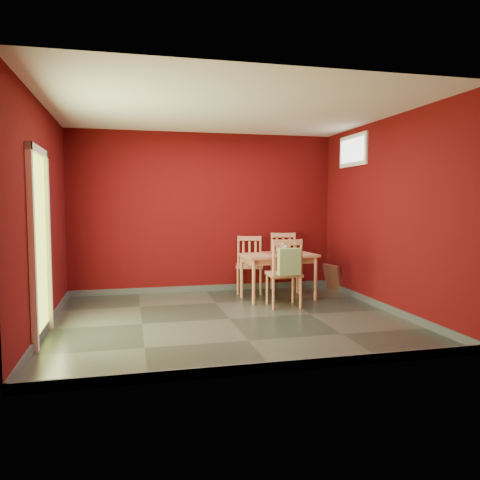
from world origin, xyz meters
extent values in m
plane|color=#2D342D|center=(0.00, 0.00, 0.00)|extent=(4.50, 4.50, 0.00)
plane|color=#4D0809|center=(0.00, 2.00, 1.35)|extent=(4.50, 0.00, 4.50)
plane|color=#4D0809|center=(0.00, -2.00, 1.35)|extent=(4.50, 0.00, 4.50)
plane|color=#4D0809|center=(-2.25, 0.00, 1.35)|extent=(0.00, 4.00, 4.00)
plane|color=#4D0809|center=(2.25, 0.00, 1.35)|extent=(0.00, 4.00, 4.00)
plane|color=white|center=(0.00, 0.00, 2.70)|extent=(4.50, 4.50, 0.00)
cube|color=#3F4244|center=(0.00, 1.99, 0.05)|extent=(4.50, 0.02, 0.10)
cube|color=#3F4244|center=(0.00, -1.99, 0.05)|extent=(4.50, 0.02, 0.10)
cube|color=#3F4244|center=(-2.24, 0.00, 0.05)|extent=(0.03, 4.00, 0.10)
cube|color=#3F4244|center=(2.24, 0.00, 0.05)|extent=(0.03, 4.00, 0.10)
cube|color=#B7D838|center=(-2.24, -0.40, 1.02)|extent=(0.02, 0.85, 2.05)
cube|color=white|center=(-2.21, -0.86, 1.06)|extent=(0.06, 0.08, 2.13)
cube|color=white|center=(-2.21, 0.06, 1.06)|extent=(0.06, 0.08, 2.13)
cube|color=white|center=(-2.21, -0.40, 2.09)|extent=(0.06, 1.01, 0.08)
cube|color=white|center=(2.23, 1.00, 2.35)|extent=(0.03, 0.90, 0.50)
cube|color=white|center=(2.21, 1.00, 2.35)|extent=(0.02, 0.76, 0.36)
cube|color=silver|center=(1.60, 1.99, 0.30)|extent=(0.08, 0.02, 0.12)
cube|color=tan|center=(1.02, 1.08, 0.70)|extent=(1.20, 0.77, 0.04)
cube|color=tan|center=(1.02, 1.08, 0.63)|extent=(1.08, 0.65, 0.10)
cylinder|color=tan|center=(0.53, 0.75, 0.34)|extent=(0.05, 0.05, 0.68)
cylinder|color=tan|center=(0.48, 1.31, 0.34)|extent=(0.05, 0.05, 0.68)
cylinder|color=tan|center=(1.56, 0.85, 0.34)|extent=(0.05, 0.05, 0.68)
cylinder|color=tan|center=(1.51, 1.40, 0.34)|extent=(0.05, 0.05, 0.68)
cube|color=brown|center=(1.02, 1.08, 0.72)|extent=(0.40, 0.72, 0.01)
cube|color=brown|center=(1.02, 0.73, 0.54)|extent=(0.33, 0.04, 0.34)
cube|color=tan|center=(0.71, 1.69, 0.45)|extent=(0.54, 0.54, 0.04)
cylinder|color=tan|center=(0.47, 1.55, 0.22)|extent=(0.04, 0.04, 0.43)
cylinder|color=tan|center=(0.57, 1.92, 0.22)|extent=(0.04, 0.04, 0.43)
cylinder|color=tan|center=(0.84, 1.46, 0.22)|extent=(0.04, 0.04, 0.43)
cylinder|color=tan|center=(0.94, 1.82, 0.22)|extent=(0.04, 0.04, 0.43)
cylinder|color=tan|center=(0.57, 1.92, 0.71)|extent=(0.04, 0.04, 0.48)
cylinder|color=tan|center=(0.94, 1.82, 0.71)|extent=(0.04, 0.04, 0.48)
cube|color=tan|center=(0.75, 1.87, 0.91)|extent=(0.40, 0.14, 0.07)
cube|color=tan|center=(0.65, 1.90, 0.67)|extent=(0.04, 0.03, 0.37)
cube|color=tan|center=(0.75, 1.87, 0.67)|extent=(0.04, 0.03, 0.37)
cube|color=tan|center=(0.86, 1.84, 0.67)|extent=(0.04, 0.03, 0.37)
cube|color=tan|center=(1.32, 1.68, 0.48)|extent=(0.56, 0.56, 0.04)
cylinder|color=tan|center=(1.09, 1.53, 0.23)|extent=(0.04, 0.04, 0.45)
cylinder|color=tan|center=(1.17, 1.92, 0.23)|extent=(0.04, 0.04, 0.45)
cylinder|color=tan|center=(1.48, 1.44, 0.23)|extent=(0.04, 0.04, 0.45)
cylinder|color=tan|center=(1.56, 1.83, 0.23)|extent=(0.04, 0.04, 0.45)
cylinder|color=tan|center=(1.17, 1.92, 0.75)|extent=(0.04, 0.04, 0.50)
cylinder|color=tan|center=(1.56, 1.83, 0.75)|extent=(0.04, 0.04, 0.50)
cube|color=tan|center=(1.37, 1.87, 0.95)|extent=(0.42, 0.13, 0.08)
cube|color=tan|center=(1.26, 1.90, 0.70)|extent=(0.04, 0.03, 0.39)
cube|color=tan|center=(1.37, 1.87, 0.70)|extent=(0.04, 0.03, 0.39)
cube|color=tan|center=(1.48, 1.85, 0.70)|extent=(0.04, 0.03, 0.39)
cube|color=tan|center=(0.93, 0.55, 0.48)|extent=(0.50, 0.50, 0.04)
cylinder|color=tan|center=(1.15, 0.73, 0.23)|extent=(0.04, 0.04, 0.46)
cylinder|color=tan|center=(1.12, 0.33, 0.23)|extent=(0.04, 0.04, 0.46)
cylinder|color=tan|center=(0.74, 0.76, 0.23)|extent=(0.04, 0.04, 0.46)
cylinder|color=tan|center=(0.72, 0.36, 0.23)|extent=(0.04, 0.04, 0.46)
cylinder|color=tan|center=(1.12, 0.33, 0.75)|extent=(0.04, 0.04, 0.50)
cylinder|color=tan|center=(0.72, 0.36, 0.75)|extent=(0.04, 0.04, 0.50)
cube|color=tan|center=(0.92, 0.35, 0.96)|extent=(0.43, 0.07, 0.08)
cube|color=tan|center=(1.03, 0.34, 0.71)|extent=(0.04, 0.02, 0.39)
cube|color=tan|center=(0.92, 0.35, 0.71)|extent=(0.04, 0.02, 0.39)
cube|color=tan|center=(0.81, 0.35, 0.71)|extent=(0.04, 0.02, 0.39)
cube|color=#86A86B|center=(0.92, 0.27, 0.70)|extent=(0.32, 0.10, 0.38)
cylinder|color=#86A86B|center=(0.83, 0.33, 0.94)|extent=(0.02, 0.16, 0.02)
cylinder|color=#86A86B|center=(1.01, 0.33, 0.94)|extent=(0.02, 0.16, 0.02)
cube|color=brown|center=(2.19, 1.59, 0.22)|extent=(0.22, 0.46, 0.44)
cube|color=black|center=(2.19, 1.59, 0.22)|extent=(0.15, 0.32, 0.31)
camera|label=1|loc=(-1.26, -5.90, 1.53)|focal=35.00mm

